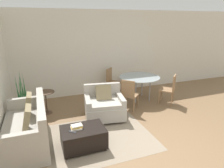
{
  "coord_description": "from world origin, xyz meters",
  "views": [
    {
      "loc": [
        -1.98,
        -2.76,
        2.41
      ],
      "look_at": [
        -0.15,
        2.11,
        0.75
      ],
      "focal_mm": 32.0,
      "sensor_mm": 36.0,
      "label": 1
    }
  ],
  "objects_px": {
    "dining_chair_near_left": "(129,93)",
    "dining_chair_far_left": "(112,80)",
    "book_stack": "(77,127)",
    "ottoman": "(83,137)",
    "dining_chair_near_right": "(170,87)",
    "tv_remote_primary": "(72,132)",
    "side_table": "(46,98)",
    "potted_plant": "(24,106)",
    "dining_table": "(139,79)",
    "armchair": "(104,105)",
    "couch": "(28,129)"
  },
  "relations": [
    {
      "from": "armchair",
      "to": "dining_chair_near_right",
      "type": "relative_size",
      "value": 1.2
    },
    {
      "from": "dining_chair_near_left",
      "to": "dining_chair_far_left",
      "type": "distance_m",
      "value": 1.34
    },
    {
      "from": "armchair",
      "to": "potted_plant",
      "type": "relative_size",
      "value": 0.85
    },
    {
      "from": "dining_chair_far_left",
      "to": "side_table",
      "type": "bearing_deg",
      "value": -161.41
    },
    {
      "from": "book_stack",
      "to": "side_table",
      "type": "relative_size",
      "value": 0.38
    },
    {
      "from": "dining_chair_far_left",
      "to": "book_stack",
      "type": "bearing_deg",
      "value": -123.42
    },
    {
      "from": "book_stack",
      "to": "potted_plant",
      "type": "height_order",
      "value": "potted_plant"
    },
    {
      "from": "ottoman",
      "to": "dining_table",
      "type": "xyz_separation_m",
      "value": [
        2.23,
        1.91,
        0.44
      ]
    },
    {
      "from": "ottoman",
      "to": "dining_chair_near_right",
      "type": "bearing_deg",
      "value": 23.14
    },
    {
      "from": "book_stack",
      "to": "dining_table",
      "type": "xyz_separation_m",
      "value": [
        2.35,
        1.87,
        0.22
      ]
    },
    {
      "from": "armchair",
      "to": "book_stack",
      "type": "distance_m",
      "value": 1.39
    },
    {
      "from": "armchair",
      "to": "ottoman",
      "type": "relative_size",
      "value": 1.29
    },
    {
      "from": "ottoman",
      "to": "dining_chair_near_left",
      "type": "bearing_deg",
      "value": 38.47
    },
    {
      "from": "dining_table",
      "to": "armchair",
      "type": "bearing_deg",
      "value": -150.25
    },
    {
      "from": "couch",
      "to": "tv_remote_primary",
      "type": "distance_m",
      "value": 1.02
    },
    {
      "from": "ottoman",
      "to": "book_stack",
      "type": "bearing_deg",
      "value": 159.84
    },
    {
      "from": "ottoman",
      "to": "tv_remote_primary",
      "type": "bearing_deg",
      "value": -165.79
    },
    {
      "from": "armchair",
      "to": "potted_plant",
      "type": "distance_m",
      "value": 2.06
    },
    {
      "from": "book_stack",
      "to": "dining_chair_near_left",
      "type": "bearing_deg",
      "value": 35.57
    },
    {
      "from": "armchair",
      "to": "dining_chair_far_left",
      "type": "xyz_separation_m",
      "value": [
        0.77,
        1.5,
        0.18
      ]
    },
    {
      "from": "tv_remote_primary",
      "to": "dining_chair_near_right",
      "type": "xyz_separation_m",
      "value": [
        3.12,
        1.3,
        0.1
      ]
    },
    {
      "from": "ottoman",
      "to": "tv_remote_primary",
      "type": "distance_m",
      "value": 0.29
    },
    {
      "from": "tv_remote_primary",
      "to": "side_table",
      "type": "height_order",
      "value": "side_table"
    },
    {
      "from": "book_stack",
      "to": "side_table",
      "type": "bearing_deg",
      "value": 104.52
    },
    {
      "from": "ottoman",
      "to": "dining_table",
      "type": "relative_size",
      "value": 0.67
    },
    {
      "from": "dining_chair_near_right",
      "to": "book_stack",
      "type": "bearing_deg",
      "value": -158.34
    },
    {
      "from": "potted_plant",
      "to": "dining_chair_near_left",
      "type": "height_order",
      "value": "potted_plant"
    },
    {
      "from": "dining_chair_near_right",
      "to": "dining_chair_far_left",
      "type": "bearing_deg",
      "value": 135.0
    },
    {
      "from": "couch",
      "to": "ottoman",
      "type": "bearing_deg",
      "value": -29.37
    },
    {
      "from": "dining_table",
      "to": "dining_chair_near_right",
      "type": "relative_size",
      "value": 1.4
    },
    {
      "from": "armchair",
      "to": "potted_plant",
      "type": "bearing_deg",
      "value": 160.23
    },
    {
      "from": "tv_remote_primary",
      "to": "dining_table",
      "type": "xyz_separation_m",
      "value": [
        2.45,
        1.97,
        0.25
      ]
    },
    {
      "from": "book_stack",
      "to": "side_table",
      "type": "xyz_separation_m",
      "value": [
        -0.47,
        1.82,
        -0.02
      ]
    },
    {
      "from": "couch",
      "to": "dining_table",
      "type": "relative_size",
      "value": 1.41
    },
    {
      "from": "book_stack",
      "to": "tv_remote_primary",
      "type": "distance_m",
      "value": 0.14
    },
    {
      "from": "book_stack",
      "to": "dining_chair_near_right",
      "type": "xyz_separation_m",
      "value": [
        3.02,
        1.2,
        0.07
      ]
    },
    {
      "from": "dining_chair_far_left",
      "to": "couch",
      "type": "bearing_deg",
      "value": -141.93
    },
    {
      "from": "couch",
      "to": "dining_chair_near_left",
      "type": "bearing_deg",
      "value": 14.65
    },
    {
      "from": "couch",
      "to": "potted_plant",
      "type": "xyz_separation_m",
      "value": [
        -0.13,
        1.22,
        0.0
      ]
    },
    {
      "from": "tv_remote_primary",
      "to": "dining_chair_far_left",
      "type": "relative_size",
      "value": 0.16
    },
    {
      "from": "side_table",
      "to": "dining_chair_near_left",
      "type": "height_order",
      "value": "dining_chair_near_left"
    },
    {
      "from": "potted_plant",
      "to": "dining_table",
      "type": "relative_size",
      "value": 1.01
    },
    {
      "from": "couch",
      "to": "armchair",
      "type": "bearing_deg",
      "value": 16.1
    },
    {
      "from": "book_stack",
      "to": "dining_table",
      "type": "bearing_deg",
      "value": 38.54
    },
    {
      "from": "dining_chair_near_right",
      "to": "tv_remote_primary",
      "type": "bearing_deg",
      "value": -157.43
    },
    {
      "from": "couch",
      "to": "dining_chair_near_left",
      "type": "height_order",
      "value": "couch"
    },
    {
      "from": "ottoman",
      "to": "dining_table",
      "type": "height_order",
      "value": "dining_table"
    },
    {
      "from": "side_table",
      "to": "dining_chair_near_left",
      "type": "relative_size",
      "value": 0.68
    },
    {
      "from": "tv_remote_primary",
      "to": "dining_table",
      "type": "relative_size",
      "value": 0.11
    },
    {
      "from": "armchair",
      "to": "tv_remote_primary",
      "type": "relative_size",
      "value": 7.56
    }
  ]
}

